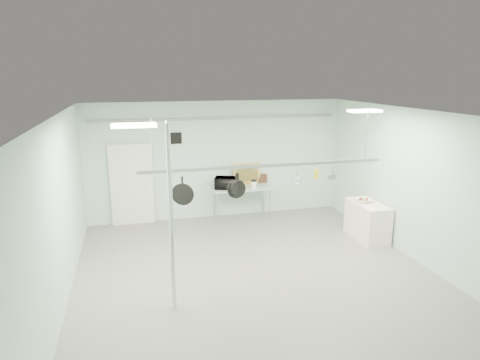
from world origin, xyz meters
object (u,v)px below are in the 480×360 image
object	(u,v)px
fruit_bowl	(363,200)
side_cabinet	(367,221)
pot_rack	(266,164)
skillet_left	(183,191)
microwave	(226,183)
skillet_right	(238,185)
coffee_canister	(254,185)
chrome_pole	(171,219)
prep_table	(242,189)
skillet_mid	(236,186)

from	to	relation	value
fruit_bowl	side_cabinet	bearing A→B (deg)	-47.97
pot_rack	skillet_left	bearing A→B (deg)	180.00
microwave	skillet_right	bearing A→B (deg)	102.76
microwave	coffee_canister	xyz separation A→B (m)	(0.75, -0.12, -0.06)
side_cabinet	skillet_right	distance (m)	3.93
coffee_canister	chrome_pole	bearing A→B (deg)	-122.81
chrome_pole	coffee_canister	world-z (taller)	chrome_pole
microwave	fruit_bowl	xyz separation A→B (m)	(2.92, -2.03, -0.12)
side_cabinet	fruit_bowl	size ratio (longest dim) A/B	3.28
prep_table	fruit_bowl	distance (m)	3.24
microwave	skillet_left	distance (m)	3.65
side_cabinet	coffee_canister	size ratio (longest dim) A/B	6.47
side_cabinet	pot_rack	xyz separation A→B (m)	(-2.95, -1.10, 1.78)
chrome_pole	side_cabinet	xyz separation A→B (m)	(4.85, 2.00, -1.15)
coffee_canister	skillet_left	distance (m)	3.94
pot_rack	skillet_right	distance (m)	0.67
skillet_right	chrome_pole	bearing A→B (deg)	-172.25
microwave	fruit_bowl	size ratio (longest dim) A/B	1.54
coffee_canister	fruit_bowl	xyz separation A→B (m)	(2.18, -1.91, -0.05)
chrome_pole	microwave	world-z (taller)	chrome_pole
microwave	skillet_mid	size ratio (longest dim) A/B	1.14
side_cabinet	skillet_left	distance (m)	4.87
coffee_canister	skillet_right	size ratio (longest dim) A/B	0.40
prep_table	microwave	bearing A→B (deg)	-171.50
pot_rack	microwave	distance (m)	3.44
pot_rack	skillet_mid	bearing A→B (deg)	180.00
skillet_mid	skillet_left	bearing A→B (deg)	-179.39
pot_rack	microwave	xyz separation A→B (m)	(-0.06, 3.23, -1.17)
prep_table	skillet_left	world-z (taller)	skillet_left
prep_table	fruit_bowl	bearing A→B (deg)	-40.49
chrome_pole	fruit_bowl	world-z (taller)	chrome_pole
chrome_pole	side_cabinet	distance (m)	5.37
microwave	skillet_right	distance (m)	3.36
microwave	fruit_bowl	world-z (taller)	microwave
coffee_canister	skillet_left	bearing A→B (deg)	-126.25
prep_table	coffee_canister	bearing A→B (deg)	-34.14
coffee_canister	fruit_bowl	size ratio (longest dim) A/B	0.51
skillet_mid	skillet_right	bearing A→B (deg)	0.61
side_cabinet	skillet_mid	world-z (taller)	skillet_mid
chrome_pole	fruit_bowl	xyz separation A→B (m)	(4.76, 2.10, -0.66)
chrome_pole	skillet_mid	distance (m)	1.62
fruit_bowl	skillet_right	world-z (taller)	skillet_right
pot_rack	skillet_left	xyz separation A→B (m)	(-1.59, 0.00, -0.42)
chrome_pole	microwave	distance (m)	4.55
side_cabinet	pot_rack	distance (m)	3.62
prep_table	pot_rack	world-z (taller)	pot_rack
fruit_bowl	microwave	bearing A→B (deg)	145.20
coffee_canister	microwave	bearing A→B (deg)	170.59
microwave	coffee_canister	size ratio (longest dim) A/B	3.04
chrome_pole	prep_table	world-z (taller)	chrome_pole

